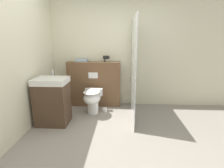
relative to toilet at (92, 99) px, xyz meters
name	(u,v)px	position (x,y,z in m)	size (l,w,h in m)	color
ground_plane	(103,145)	(0.35, -1.19, -0.34)	(12.00, 12.00, 0.00)	gray
wall_back	(110,54)	(0.35, 0.69, 0.91)	(8.00, 0.06, 2.50)	beige
wall_side_left	(2,64)	(-1.07, -1.19, 0.91)	(0.06, 8.00, 2.50)	beige
partition_panel	(94,84)	(-0.04, 0.52, 0.20)	(1.27, 0.21, 1.08)	brown
shower_glass	(133,69)	(0.86, -0.06, 0.67)	(0.04, 1.43, 2.03)	silver
toilet	(92,99)	(0.00, 0.00, 0.00)	(0.40, 0.57, 0.53)	white
sink_vanity	(53,101)	(-0.68, -0.49, 0.11)	(0.60, 0.48, 1.04)	#473323
hair_drier	(106,57)	(0.26, 0.54, 0.85)	(0.17, 0.07, 0.15)	black
folded_towel	(82,60)	(-0.33, 0.53, 0.78)	(0.29, 0.14, 0.07)	#8C9EAD
spare_toilet_roll	(105,110)	(0.26, 0.13, -0.29)	(0.09, 0.09, 0.09)	white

